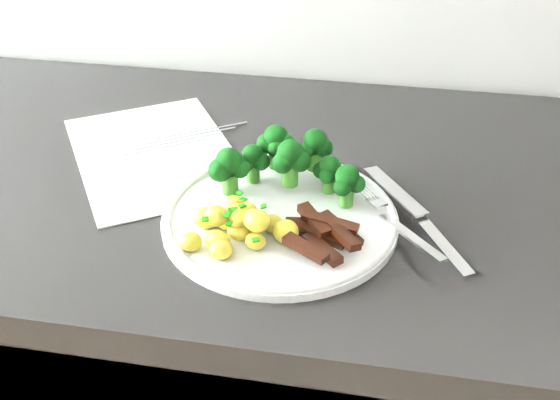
# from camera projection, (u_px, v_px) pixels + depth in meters

# --- Properties ---
(recipe_paper) EXTENTS (0.31, 0.34, 0.00)m
(recipe_paper) POSITION_uv_depth(u_px,v_px,m) (155.00, 153.00, 0.86)
(recipe_paper) COLOR white
(recipe_paper) RESTS_ON counter
(plate) EXTENTS (0.26, 0.26, 0.01)m
(plate) POSITION_uv_depth(u_px,v_px,m) (280.00, 217.00, 0.73)
(plate) COLOR white
(plate) RESTS_ON counter
(broccoli) EXTENTS (0.18, 0.09, 0.07)m
(broccoli) POSITION_uv_depth(u_px,v_px,m) (285.00, 160.00, 0.76)
(broccoli) COLOR #2F6A1E
(broccoli) RESTS_ON plate
(potatoes) EXTENTS (0.12, 0.10, 0.04)m
(potatoes) POSITION_uv_depth(u_px,v_px,m) (241.00, 224.00, 0.69)
(potatoes) COLOR #E1D251
(potatoes) RESTS_ON plate
(beef_strips) EXTENTS (0.09, 0.09, 0.03)m
(beef_strips) POSITION_uv_depth(u_px,v_px,m) (322.00, 232.00, 0.69)
(beef_strips) COLOR black
(beef_strips) RESTS_ON plate
(fork) EXTENTS (0.10, 0.13, 0.01)m
(fork) POSITION_uv_depth(u_px,v_px,m) (399.00, 225.00, 0.70)
(fork) COLOR silver
(fork) RESTS_ON plate
(knife) EXTENTS (0.12, 0.19, 0.02)m
(knife) POSITION_uv_depth(u_px,v_px,m) (428.00, 230.00, 0.71)
(knife) COLOR silver
(knife) RESTS_ON plate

